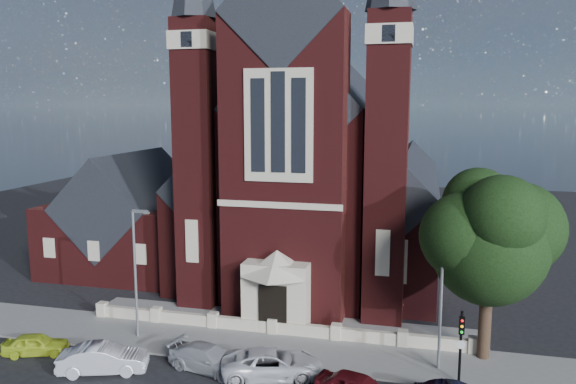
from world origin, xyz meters
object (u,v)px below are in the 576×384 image
at_px(street_lamp_left, 136,266).
at_px(car_lime_van, 36,344).
at_px(car_white_suv, 272,364).
at_px(car_silver_b, 209,358).
at_px(street_tree, 492,241).
at_px(parish_hall, 133,223).
at_px(church, 322,174).
at_px(street_lamp_right, 443,289).
at_px(car_silver_a, 103,359).
at_px(traffic_signal, 461,338).

distance_m(street_lamp_left, car_lime_van, 7.05).
xyz_separation_m(street_lamp_left, car_white_suv, (9.33, -2.92, -3.85)).
xyz_separation_m(car_lime_van, car_silver_b, (10.42, 0.54, 0.06)).
bearing_deg(street_tree, car_white_suv, -157.51).
relative_size(street_lamp_left, car_white_suv, 1.51).
distance_m(parish_hall, car_silver_b, 22.21).
bearing_deg(car_white_suv, street_tree, -85.09).
distance_m(church, car_white_suv, 23.14).
distance_m(church, street_lamp_right, 21.76).
bearing_deg(street_lamp_left, parish_hall, 120.02).
height_order(parish_hall, car_lime_van, parish_hall).
xyz_separation_m(church, car_white_suv, (1.42, -21.86, -7.44)).
bearing_deg(church, car_silver_a, -107.75).
xyz_separation_m(parish_hall, car_lime_van, (3.47, -17.55, -3.39)).
relative_size(car_lime_van, car_silver_a, 0.78).
xyz_separation_m(car_lime_van, car_white_suv, (13.95, 0.63, 0.13)).
distance_m(street_lamp_left, street_lamp_right, 18.00).
bearing_deg(car_silver_a, traffic_signal, -100.07).
bearing_deg(street_tree, church, 126.17).
distance_m(church, street_lamp_left, 20.84).
bearing_deg(car_silver_a, street_lamp_right, -94.71).
distance_m(traffic_signal, car_silver_b, 13.32).
bearing_deg(traffic_signal, street_tree, 64.05).
bearing_deg(car_silver_b, street_lamp_right, -61.55).
relative_size(church, street_tree, 3.26).
xyz_separation_m(traffic_signal, car_lime_van, (-23.53, -1.97, -1.97)).
distance_m(parish_hall, car_silver_a, 20.68).
bearing_deg(car_silver_a, parish_hall, 5.23).
bearing_deg(car_white_suv, street_lamp_right, -88.97).
distance_m(parish_hall, car_lime_van, 18.21).
bearing_deg(street_lamp_right, street_tree, 34.26).
relative_size(church, car_white_suv, 6.52).
distance_m(street_tree, street_lamp_left, 20.71).
xyz_separation_m(church, car_silver_b, (-2.11, -21.95, -7.50)).
bearing_deg(car_lime_van, street_lamp_right, -100.89).
bearing_deg(church, traffic_signal, -61.80).
xyz_separation_m(church, car_lime_van, (-12.53, -22.49, -7.57)).
bearing_deg(car_silver_a, car_white_suv, -98.76).
bearing_deg(street_lamp_left, car_lime_van, -142.48).
height_order(car_silver_b, car_white_suv, car_white_suv).
bearing_deg(traffic_signal, parish_hall, 150.02).
height_order(car_silver_a, car_white_suv, car_silver_a).
xyz_separation_m(street_lamp_left, traffic_signal, (18.91, -1.57, -2.02)).
bearing_deg(street_lamp_left, car_white_suv, -17.36).
height_order(street_lamp_left, car_lime_van, street_lamp_left).
height_order(street_lamp_left, street_lamp_right, same).
distance_m(church, car_silver_a, 25.79).
xyz_separation_m(parish_hall, street_tree, (28.60, -12.29, 2.95)).
relative_size(church, street_lamp_right, 4.31).
bearing_deg(car_white_suv, car_lime_van, 74.99).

